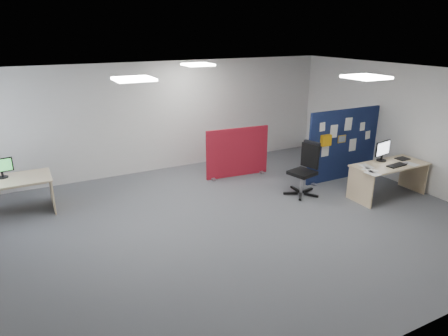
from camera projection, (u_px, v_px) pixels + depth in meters
name	position (u px, v px, depth m)	size (l,w,h in m)	color
floor	(231.00, 223.00, 7.46)	(9.00, 9.00, 0.00)	#585A60
ceiling	(231.00, 75.00, 6.57)	(9.00, 7.00, 0.02)	white
wall_back	(165.00, 117.00, 9.95)	(9.00, 0.02, 2.70)	silver
wall_front	(393.00, 244.00, 4.08)	(9.00, 0.02, 2.70)	silver
wall_right	(407.00, 126.00, 8.97)	(0.02, 7.00, 2.70)	silver
ceiling_lights	(230.00, 73.00, 7.28)	(4.10, 4.10, 0.04)	white
navy_divider	(343.00, 145.00, 9.40)	(2.04, 0.30, 1.69)	#0E1235
main_desk	(387.00, 171.00, 8.50)	(1.66, 0.74, 0.73)	beige
monitor_main	(383.00, 150.00, 8.54)	(0.50, 0.21, 0.44)	black
keyboard	(397.00, 165.00, 8.29)	(0.45, 0.18, 0.03)	black
mouse	(406.00, 163.00, 8.41)	(0.10, 0.06, 0.03)	#A3A2A7
paper_tray	(402.00, 159.00, 8.73)	(0.28, 0.22, 0.01)	black
red_divider	(237.00, 153.00, 9.65)	(1.60, 0.30, 1.20)	#A91525
second_desk	(4.00, 188.00, 7.59)	(1.69, 0.85, 0.73)	beige
monitor_second	(1.00, 167.00, 7.57)	(0.42, 0.19, 0.38)	black
office_chair	(306.00, 166.00, 8.58)	(0.75, 0.74, 1.14)	black
desk_papers	(380.00, 168.00, 8.15)	(1.41, 0.69, 0.00)	white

